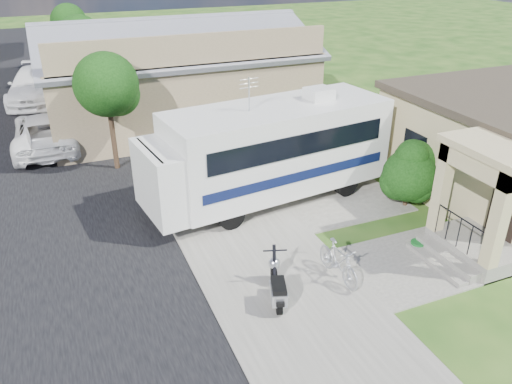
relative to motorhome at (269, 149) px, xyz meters
name	(u,v)px	position (x,y,z in m)	size (l,w,h in m)	color
ground	(307,268)	(-0.71, -4.24, -1.86)	(120.00, 120.00, 0.00)	#173E10
street_slab	(17,173)	(-8.21, 5.76, -1.85)	(9.00, 80.00, 0.02)	black
sidewalk_slab	(179,149)	(-1.71, 5.76, -1.83)	(4.00, 80.00, 0.06)	#68655D
driveway_slab	(286,191)	(0.79, 0.26, -1.84)	(7.00, 6.00, 0.05)	#68655D
walk_slab	(419,263)	(2.29, -5.24, -1.84)	(4.00, 3.00, 0.05)	#68655D
warehouse	(176,81)	(-0.71, 9.72, 0.13)	(12.50, 8.40, 5.04)	#7F6F4F
street_tree_a	(109,87)	(-4.40, 4.81, 1.39)	(2.44, 2.40, 4.58)	black
street_tree_b	(83,40)	(-4.40, 14.81, 1.53)	(2.44, 2.40, 4.73)	black
street_tree_c	(71,23)	(-4.40, 23.81, 1.24)	(2.44, 2.40, 4.42)	black
motorhome	(269,149)	(0.00, 0.00, 0.00)	(8.73, 3.70, 4.34)	silver
shrub	(410,172)	(4.14, -2.24, -0.63)	(1.96, 1.87, 2.40)	black
scooter	(277,285)	(-2.10, -5.24, -1.36)	(0.86, 1.69, 1.14)	black
bicycle	(338,263)	(-0.23, -5.03, -1.33)	(0.50, 1.77, 1.06)	#B4B5BC
pickup_truck	(46,131)	(-6.94, 8.16, -1.09)	(2.58, 5.59, 1.55)	white
van	(35,85)	(-7.22, 16.16, -0.98)	(2.48, 6.11, 1.77)	white
garden_hose	(418,245)	(2.77, -4.60, -1.77)	(0.42, 0.42, 0.19)	#125C1F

